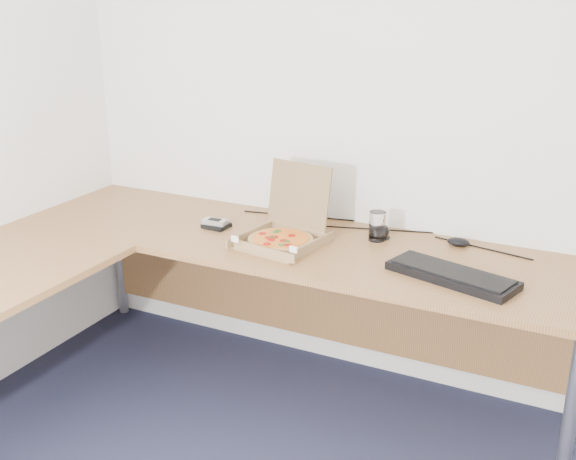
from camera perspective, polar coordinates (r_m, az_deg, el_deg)
The scene contains 10 objects.
room_shell at distance 1.46m, azimuth -6.60°, elevation -1.67°, with size 3.50×3.50×2.50m, color white, non-canonical shape.
desk at distance 2.84m, azimuth -9.55°, elevation -2.99°, with size 2.50×2.20×0.73m.
pizza_box at distance 2.95m, azimuth -0.44°, elevation -0.46°, with size 0.30×0.35×0.31m.
drinking_glass at distance 3.01m, azimuth 7.22°, elevation 0.31°, with size 0.07×0.07×0.13m, color white.
keyboard at distance 2.68m, azimuth 13.09°, elevation -3.59°, with size 0.48×0.17×0.03m, color black.
mouse at distance 3.02m, azimuth 13.59°, elevation -0.95°, with size 0.10×0.06×0.03m, color black.
wallet at distance 3.18m, azimuth -5.80°, elevation 0.36°, with size 0.11×0.09×0.02m, color black.
phone at distance 3.17m, azimuth -5.92°, elevation 0.67°, with size 0.11×0.06×0.02m, color #B2B5BA.
dome_speaker at distance 3.05m, azimuth 7.51°, elevation -0.02°, with size 0.08×0.08×0.07m, color black.
cable_bundle at distance 3.16m, azimuth 6.88°, elevation 0.08°, with size 0.65×0.04×0.01m, color black, non-canonical shape.
Camera 1 is at (0.75, -1.14, 1.77)m, focal length 44.06 mm.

